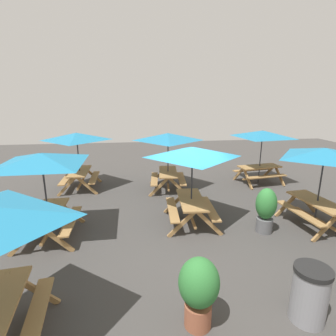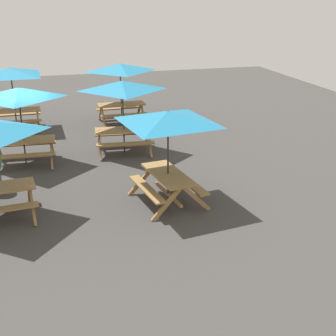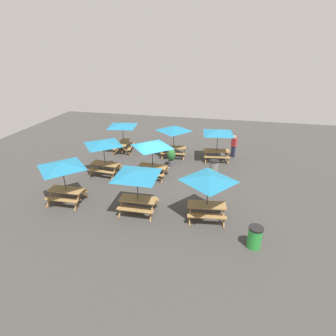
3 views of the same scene
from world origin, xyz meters
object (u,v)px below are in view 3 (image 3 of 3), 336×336
at_px(picnic_table_1, 62,168).
at_px(potted_plant_0, 210,177).
at_px(picnic_table_6, 209,181).
at_px(picnic_table_3, 152,147).
at_px(picnic_table_7, 137,176).
at_px(picnic_table_0, 122,127).
at_px(picnic_table_4, 218,134).
at_px(picnic_table_5, 174,131).
at_px(potted_plant_1, 171,156).
at_px(trash_bin_gray, 214,167).
at_px(person_standing, 234,146).
at_px(trash_bin_green, 255,237).
at_px(picnic_table_2, 103,145).

bearing_deg(picnic_table_1, potted_plant_0, 22.76).
height_order(picnic_table_6, potted_plant_0, picnic_table_6).
distance_m(picnic_table_3, picnic_table_7, 3.91).
distance_m(picnic_table_0, picnic_table_3, 5.06).
distance_m(picnic_table_1, picnic_table_4, 10.43).
relative_size(picnic_table_5, potted_plant_1, 1.84).
xyz_separation_m(picnic_table_4, potted_plant_0, (-0.17, -4.21, -1.29)).
distance_m(picnic_table_6, trash_bin_gray, 5.07).
height_order(picnic_table_6, person_standing, picnic_table_6).
relative_size(picnic_table_3, potted_plant_1, 1.84).
height_order(picnic_table_4, person_standing, picnic_table_4).
bearing_deg(potted_plant_1, trash_bin_green, -55.35).
bearing_deg(trash_bin_gray, picnic_table_2, -167.90).
height_order(picnic_table_3, picnic_table_4, same).
bearing_deg(picnic_table_0, potted_plant_0, -130.88).
bearing_deg(person_standing, potted_plant_0, 107.26).
distance_m(picnic_table_1, picnic_table_7, 3.95).
distance_m(picnic_table_3, trash_bin_gray, 4.17).
bearing_deg(picnic_table_3, trash_bin_gray, 20.73).
bearing_deg(trash_bin_gray, picnic_table_7, -123.75).
distance_m(picnic_table_5, trash_bin_gray, 4.19).
bearing_deg(picnic_table_2, potted_plant_1, 35.27).
xyz_separation_m(picnic_table_5, potted_plant_1, (0.17, -1.65, -1.30)).
xyz_separation_m(picnic_table_2, picnic_table_4, (6.81, 3.83, 0.00)).
bearing_deg(trash_bin_green, picnic_table_2, 150.46).
bearing_deg(picnic_table_2, person_standing, 36.33).
bearing_deg(picnic_table_4, picnic_table_7, -122.49).
relative_size(picnic_table_5, picnic_table_6, 1.00).
bearing_deg(picnic_table_4, picnic_table_2, -158.44).
bearing_deg(picnic_table_3, picnic_table_6, -41.80).
bearing_deg(picnic_table_2, picnic_table_5, 51.92).
height_order(picnic_table_0, picnic_table_3, same).
height_order(picnic_table_5, person_standing, picnic_table_5).
bearing_deg(picnic_table_2, trash_bin_gray, 17.76).
xyz_separation_m(picnic_table_3, trash_bin_gray, (3.72, 1.16, -1.49)).
relative_size(trash_bin_gray, person_standing, 0.59).
relative_size(picnic_table_1, picnic_table_7, 0.83).
distance_m(picnic_table_7, trash_bin_gray, 6.26).
relative_size(picnic_table_1, picnic_table_4, 0.83).
height_order(picnic_table_0, potted_plant_1, picnic_table_0).
xyz_separation_m(trash_bin_green, potted_plant_0, (-2.15, 4.61, 0.20)).
relative_size(picnic_table_0, picnic_table_2, 1.20).
bearing_deg(picnic_table_0, trash_bin_gray, -118.56).
xyz_separation_m(picnic_table_7, potted_plant_1, (0.45, 5.79, -1.30)).
xyz_separation_m(picnic_table_4, potted_plant_1, (-2.97, -1.64, -1.30)).
bearing_deg(picnic_table_2, potted_plant_0, 2.38).
bearing_deg(trash_bin_gray, potted_plant_0, -93.86).
distance_m(picnic_table_1, person_standing, 11.96).
xyz_separation_m(picnic_table_7, person_standing, (4.60, 8.35, -1.10)).
bearing_deg(picnic_table_6, trash_bin_green, -44.33).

